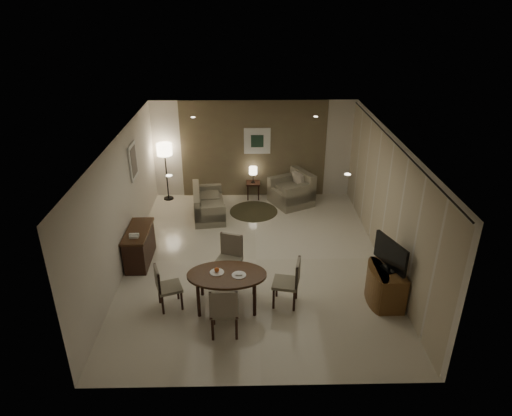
{
  "coord_description": "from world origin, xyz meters",
  "views": [
    {
      "loc": [
        -0.18,
        -8.45,
        5.31
      ],
      "look_at": [
        0.0,
        0.2,
        1.15
      ],
      "focal_mm": 32.0,
      "sensor_mm": 36.0,
      "label": 1
    }
  ],
  "objects_px": {
    "dining_table": "(227,290)",
    "console_desk": "(139,246)",
    "tv_cabinet": "(387,285)",
    "chair_right": "(286,282)",
    "floor_lamp": "(166,172)",
    "chair_left": "(169,287)",
    "armchair": "(291,189)",
    "sofa": "(209,202)",
    "chair_near": "(224,308)",
    "chair_far": "(228,261)",
    "side_table": "(253,190)"
  },
  "relations": [
    {
      "from": "chair_right",
      "to": "side_table",
      "type": "bearing_deg",
      "value": -161.77
    },
    {
      "from": "console_desk",
      "to": "sofa",
      "type": "xyz_separation_m",
      "value": [
        1.31,
        2.21,
        -0.02
      ]
    },
    {
      "from": "chair_right",
      "to": "side_table",
      "type": "height_order",
      "value": "chair_right"
    },
    {
      "from": "tv_cabinet",
      "to": "side_table",
      "type": "relative_size",
      "value": 1.89
    },
    {
      "from": "sofa",
      "to": "side_table",
      "type": "height_order",
      "value": "sofa"
    },
    {
      "from": "console_desk",
      "to": "sofa",
      "type": "distance_m",
      "value": 2.57
    },
    {
      "from": "tv_cabinet",
      "to": "console_desk",
      "type": "bearing_deg",
      "value": 162.95
    },
    {
      "from": "chair_right",
      "to": "chair_far",
      "type": "bearing_deg",
      "value": -110.64
    },
    {
      "from": "dining_table",
      "to": "chair_right",
      "type": "bearing_deg",
      "value": 0.96
    },
    {
      "from": "armchair",
      "to": "floor_lamp",
      "type": "distance_m",
      "value": 3.44
    },
    {
      "from": "chair_left",
      "to": "armchair",
      "type": "xyz_separation_m",
      "value": [
        2.62,
        4.44,
        0.01
      ]
    },
    {
      "from": "chair_far",
      "to": "armchair",
      "type": "relative_size",
      "value": 0.99
    },
    {
      "from": "console_desk",
      "to": "armchair",
      "type": "xyz_separation_m",
      "value": [
        3.5,
        2.86,
        0.07
      ]
    },
    {
      "from": "console_desk",
      "to": "chair_far",
      "type": "height_order",
      "value": "chair_far"
    },
    {
      "from": "tv_cabinet",
      "to": "sofa",
      "type": "relative_size",
      "value": 0.59
    },
    {
      "from": "chair_far",
      "to": "floor_lamp",
      "type": "bearing_deg",
      "value": 132.73
    },
    {
      "from": "side_table",
      "to": "floor_lamp",
      "type": "relative_size",
      "value": 0.3
    },
    {
      "from": "chair_left",
      "to": "floor_lamp",
      "type": "relative_size",
      "value": 0.54
    },
    {
      "from": "chair_near",
      "to": "chair_far",
      "type": "relative_size",
      "value": 1.0
    },
    {
      "from": "sofa",
      "to": "chair_right",
      "type": "bearing_deg",
      "value": -162.82
    },
    {
      "from": "chair_far",
      "to": "chair_right",
      "type": "bearing_deg",
      "value": -13.85
    },
    {
      "from": "sofa",
      "to": "armchair",
      "type": "xyz_separation_m",
      "value": [
        2.19,
        0.65,
        0.08
      ]
    },
    {
      "from": "dining_table",
      "to": "chair_left",
      "type": "bearing_deg",
      "value": -178.62
    },
    {
      "from": "console_desk",
      "to": "tv_cabinet",
      "type": "xyz_separation_m",
      "value": [
        4.89,
        -1.5,
        -0.03
      ]
    },
    {
      "from": "chair_far",
      "to": "floor_lamp",
      "type": "relative_size",
      "value": 0.62
    },
    {
      "from": "tv_cabinet",
      "to": "chair_near",
      "type": "height_order",
      "value": "chair_near"
    },
    {
      "from": "floor_lamp",
      "to": "dining_table",
      "type": "bearing_deg",
      "value": -69.2
    },
    {
      "from": "armchair",
      "to": "floor_lamp",
      "type": "height_order",
      "value": "floor_lamp"
    },
    {
      "from": "chair_near",
      "to": "chair_right",
      "type": "distance_m",
      "value": 1.33
    },
    {
      "from": "dining_table",
      "to": "chair_left",
      "type": "xyz_separation_m",
      "value": [
        -1.05,
        -0.03,
        0.09
      ]
    },
    {
      "from": "tv_cabinet",
      "to": "armchair",
      "type": "relative_size",
      "value": 0.9
    },
    {
      "from": "chair_right",
      "to": "floor_lamp",
      "type": "xyz_separation_m",
      "value": [
        -2.89,
        4.79,
        0.33
      ]
    },
    {
      "from": "tv_cabinet",
      "to": "dining_table",
      "type": "bearing_deg",
      "value": -178.89
    },
    {
      "from": "tv_cabinet",
      "to": "floor_lamp",
      "type": "height_order",
      "value": "floor_lamp"
    },
    {
      "from": "console_desk",
      "to": "chair_far",
      "type": "bearing_deg",
      "value": -23.88
    },
    {
      "from": "dining_table",
      "to": "chair_near",
      "type": "xyz_separation_m",
      "value": [
        -0.02,
        -0.74,
        0.16
      ]
    },
    {
      "from": "chair_near",
      "to": "sofa",
      "type": "bearing_deg",
      "value": -83.86
    },
    {
      "from": "chair_left",
      "to": "chair_far",
      "type": "bearing_deg",
      "value": -74.32
    },
    {
      "from": "chair_near",
      "to": "floor_lamp",
      "type": "distance_m",
      "value": 5.84
    },
    {
      "from": "dining_table",
      "to": "console_desk",
      "type": "bearing_deg",
      "value": 141.03
    },
    {
      "from": "chair_left",
      "to": "floor_lamp",
      "type": "height_order",
      "value": "floor_lamp"
    },
    {
      "from": "chair_far",
      "to": "chair_right",
      "type": "relative_size",
      "value": 1.06
    },
    {
      "from": "floor_lamp",
      "to": "chair_near",
      "type": "bearing_deg",
      "value": -71.95
    },
    {
      "from": "armchair",
      "to": "console_desk",
      "type": "bearing_deg",
      "value": -77.82
    },
    {
      "from": "sofa",
      "to": "armchair",
      "type": "distance_m",
      "value": 2.29
    },
    {
      "from": "chair_near",
      "to": "side_table",
      "type": "relative_size",
      "value": 2.08
    },
    {
      "from": "tv_cabinet",
      "to": "side_table",
      "type": "distance_m",
      "value": 5.33
    },
    {
      "from": "tv_cabinet",
      "to": "chair_right",
      "type": "relative_size",
      "value": 0.96
    },
    {
      "from": "chair_left",
      "to": "chair_near",
      "type": "bearing_deg",
      "value": -144.54
    },
    {
      "from": "chair_far",
      "to": "side_table",
      "type": "bearing_deg",
      "value": 101.07
    }
  ]
}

